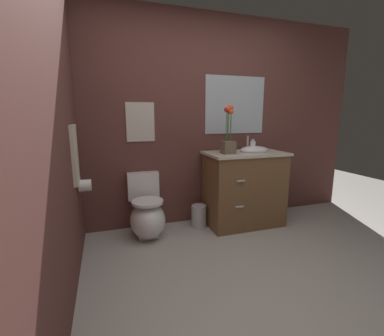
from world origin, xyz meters
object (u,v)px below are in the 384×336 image
object	(u,v)px
wall_poster	(140,122)
toilet_paper_roll	(85,185)
soap_bottle	(253,146)
vanity_cabinet	(244,188)
flower_vase	(228,138)
hanging_towel	(75,155)
toilet	(147,215)
wall_mirror	(235,105)
trash_bin	(199,216)

from	to	relation	value
wall_poster	toilet_paper_roll	xyz separation A→B (m)	(-0.60, -0.46, -0.57)
soap_bottle	wall_poster	distance (m)	1.35
vanity_cabinet	wall_poster	distance (m)	1.45
flower_vase	soap_bottle	size ratio (longest dim) A/B	3.66
vanity_cabinet	soap_bottle	world-z (taller)	vanity_cabinet
flower_vase	toilet_paper_roll	size ratio (longest dim) A/B	4.92
flower_vase	soap_bottle	distance (m)	0.38
vanity_cabinet	soap_bottle	xyz separation A→B (m)	(0.11, 0.02, 0.50)
toilet_paper_roll	hanging_towel	bearing A→B (deg)	-119.37
toilet	wall_mirror	xyz separation A→B (m)	(1.18, 0.27, 1.21)
flower_vase	wall_poster	distance (m)	1.01
soap_bottle	toilet_paper_roll	world-z (taller)	soap_bottle
vanity_cabinet	wall_poster	size ratio (longest dim) A/B	2.46
flower_vase	wall_poster	bearing A→B (deg)	159.80
flower_vase	wall_mirror	bearing A→B (deg)	53.87
vanity_cabinet	toilet	bearing A→B (deg)	178.72
hanging_towel	toilet_paper_roll	distance (m)	0.33
soap_bottle	wall_poster	world-z (taller)	wall_poster
vanity_cabinet	flower_vase	world-z (taller)	flower_vase
hanging_towel	toilet_paper_roll	size ratio (longest dim) A/B	4.73
vanity_cabinet	hanging_towel	size ratio (longest dim) A/B	2.07
hanging_towel	toilet	bearing A→B (deg)	24.30
toilet	hanging_towel	xyz separation A→B (m)	(-0.65, -0.29, 0.74)
flower_vase	toilet_paper_roll	bearing A→B (deg)	-175.47
wall_poster	vanity_cabinet	bearing A→B (deg)	-13.93
vanity_cabinet	toilet_paper_roll	distance (m)	1.80
trash_bin	toilet_paper_roll	distance (m)	1.36
vanity_cabinet	soap_bottle	bearing A→B (deg)	11.16
toilet	trash_bin	size ratio (longest dim) A/B	2.54
hanging_towel	soap_bottle	bearing A→B (deg)	8.45
wall_poster	hanging_towel	world-z (taller)	wall_poster
wall_mirror	wall_poster	bearing A→B (deg)	180.00
toilet	vanity_cabinet	world-z (taller)	vanity_cabinet
trash_bin	wall_mirror	world-z (taller)	wall_mirror
wall_poster	flower_vase	bearing A→B (deg)	-20.20
flower_vase	wall_mirror	size ratio (longest dim) A/B	0.68
toilet	hanging_towel	bearing A→B (deg)	-155.70
trash_bin	wall_poster	bearing A→B (deg)	160.28
toilet	flower_vase	xyz separation A→B (m)	(0.93, -0.08, 0.83)
flower_vase	hanging_towel	size ratio (longest dim) A/B	1.04
flower_vase	trash_bin	xyz separation A→B (m)	(-0.31, 0.12, -0.94)
wall_mirror	hanging_towel	distance (m)	1.97
wall_poster	hanging_towel	size ratio (longest dim) A/B	0.84
hanging_towel	toilet_paper_roll	xyz separation A→B (m)	(0.06, 0.10, -0.31)
vanity_cabinet	wall_poster	xyz separation A→B (m)	(-1.18, 0.29, 0.79)
soap_bottle	hanging_towel	xyz separation A→B (m)	(-1.94, -0.29, 0.02)
toilet	wall_mirror	bearing A→B (deg)	12.75
flower_vase	trash_bin	size ratio (longest dim) A/B	1.99
toilet	flower_vase	bearing A→B (deg)	-4.62
wall_mirror	hanging_towel	size ratio (longest dim) A/B	1.54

